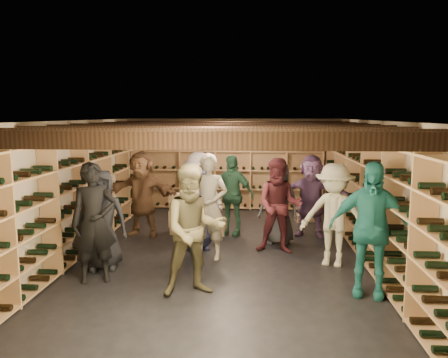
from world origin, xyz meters
The scene contains 23 objects.
ground centered at (0.00, 0.00, 0.00)m, with size 8.00×8.00×0.00m, color black.
walls centered at (0.00, 0.00, 1.20)m, with size 5.52×8.02×2.40m.
ceiling centered at (0.00, 0.00, 2.40)m, with size 5.50×8.00×0.01m, color beige.
ceiling_joists centered at (0.00, 0.00, 2.26)m, with size 5.40×7.12×0.18m.
wine_rack_left centered at (-2.57, 0.00, 1.08)m, with size 0.32×7.50×2.15m.
wine_rack_right centered at (2.57, 0.00, 1.08)m, with size 0.32×7.50×2.15m.
wine_rack_back centered at (0.00, 3.83, 1.07)m, with size 4.70×0.30×2.15m.
crate_stack_left centered at (-0.95, 1.30, 0.42)m, with size 0.51×0.35×0.85m.
crate_stack_right centered at (-0.27, 1.30, 0.17)m, with size 0.56×0.43×0.34m.
crate_loose centered at (1.81, 2.59, 0.09)m, with size 0.50×0.33×0.17m, color tan.
person_0 centered at (-1.88, -0.91, 0.82)m, with size 0.80×0.52×1.64m, color black.
person_1 centered at (-1.80, -1.46, 0.91)m, with size 0.66×0.43×1.82m, color black.
person_2 centered at (-0.25, -1.82, 0.92)m, with size 0.89×0.70×1.84m, color brown.
person_3 centered at (1.90, -0.48, 0.86)m, with size 1.11×0.64×1.72m, color beige.
person_4 centered at (2.18, -1.68, 0.94)m, with size 1.11×0.46×1.89m, color #248078.
person_5 centered at (-1.75, 1.11, 0.89)m, with size 1.64×0.52×1.77m, color brown.
person_6 centered at (-0.48, 0.25, 0.78)m, with size 0.76×0.50×1.56m, color #242A4D.
person_7 centered at (-0.21, -0.27, 0.92)m, with size 0.67×0.44×1.85m, color gray.
person_8 centered at (1.04, 0.14, 0.87)m, with size 0.84×0.66×1.74m, color #4C1C21.
person_9 centered at (-0.59, 1.30, 0.86)m, with size 1.12×0.64×1.73m, color #BBB2AC.
person_10 centered at (0.10, 1.30, 0.84)m, with size 0.99×0.41×1.69m, color #265136.
person_11 centered at (1.74, 1.30, 0.85)m, with size 1.58×0.50×1.70m, color #734E7E.
person_12 centered at (1.06, 0.69, 0.80)m, with size 0.78×0.51×1.60m, color #35353A.
Camera 1 is at (0.59, -7.65, 2.51)m, focal length 35.00 mm.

